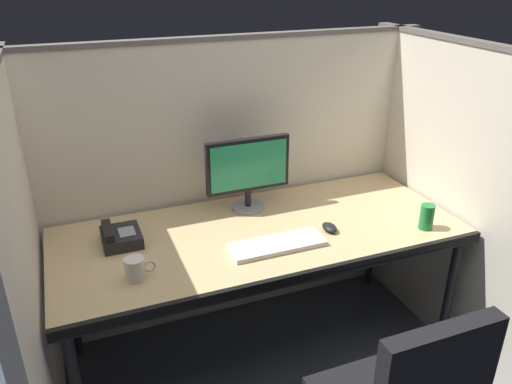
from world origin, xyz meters
TOP-DOWN VIEW (x-y plane):
  - cubicle_partition_rear at (0.00, 0.74)m, footprint 2.21×0.06m
  - cubicle_partition_left at (-0.99, 0.20)m, footprint 0.06×1.41m
  - cubicle_partition_right at (0.99, 0.20)m, footprint 0.06×1.41m
  - desk at (0.00, 0.29)m, footprint 1.90×0.80m
  - monitor_center at (0.03, 0.54)m, footprint 0.43×0.17m
  - keyboard_main at (0.02, 0.14)m, footprint 0.43×0.15m
  - computer_mouse at (0.31, 0.18)m, footprint 0.06×0.10m
  - desk_phone at (-0.62, 0.43)m, footprint 0.17×0.19m
  - coffee_mug at (-0.60, 0.12)m, footprint 0.13×0.08m
  - soda_can at (0.74, 0.04)m, footprint 0.07×0.07m

SIDE VIEW (x-z plane):
  - desk at x=0.00m, z-range 0.32..1.06m
  - keyboard_main at x=0.02m, z-range 0.74..0.76m
  - computer_mouse at x=0.31m, z-range 0.74..0.77m
  - desk_phone at x=-0.62m, z-range 0.73..0.82m
  - coffee_mug at x=-0.60m, z-range 0.74..0.84m
  - cubicle_partition_rear at x=0.00m, z-range 0.00..1.58m
  - cubicle_partition_left at x=-0.99m, z-range 0.00..1.58m
  - cubicle_partition_right at x=0.99m, z-range 0.00..1.58m
  - soda_can at x=0.74m, z-range 0.74..0.86m
  - monitor_center at x=0.03m, z-range 0.77..1.14m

